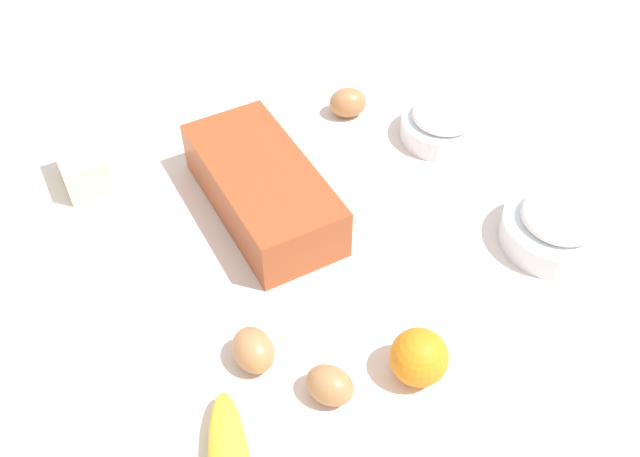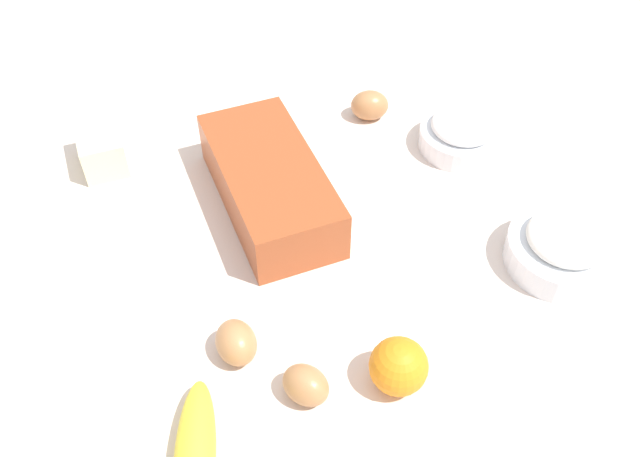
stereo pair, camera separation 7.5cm
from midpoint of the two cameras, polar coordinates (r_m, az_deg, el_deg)
ground_plane at (r=0.95m, az=2.25°, el=-2.16°), size 2.40×2.40×0.02m
loaf_pan at (r=0.98m, az=-2.01°, el=3.71°), size 0.29×0.14×0.08m
flour_bowl at (r=0.97m, az=21.70°, el=-1.55°), size 0.15×0.15×0.07m
sugar_bowl at (r=1.11m, az=13.65°, el=7.64°), size 0.13×0.13×0.06m
orange_fruit at (r=0.80m, az=9.27°, el=-11.36°), size 0.07×0.07×0.07m
butter_block at (r=1.09m, az=-15.83°, el=6.27°), size 0.09×0.07×0.06m
egg_near_butter at (r=1.15m, az=6.03°, el=10.07°), size 0.07×0.08×0.05m
egg_beside_bowl at (r=0.82m, az=-4.36°, el=-9.54°), size 0.06×0.05×0.05m
egg_loose at (r=0.79m, az=1.58°, el=-12.99°), size 0.07×0.07×0.04m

